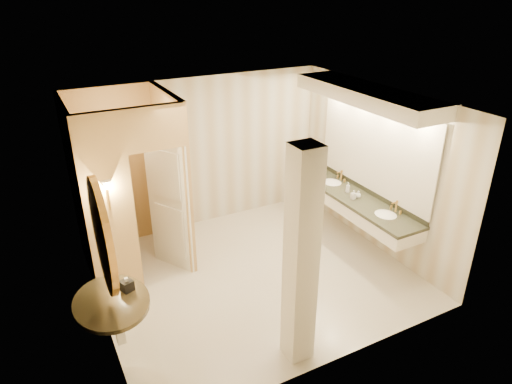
% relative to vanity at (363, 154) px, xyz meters
% --- Properties ---
extents(floor, '(4.50, 4.50, 0.00)m').
position_rel_vanity_xyz_m(floor, '(-1.98, -0.06, -1.63)').
color(floor, beige).
rests_on(floor, ground).
extents(ceiling, '(4.50, 4.50, 0.00)m').
position_rel_vanity_xyz_m(ceiling, '(-1.98, -0.06, 1.07)').
color(ceiling, silver).
rests_on(ceiling, wall_back).
extents(wall_back, '(4.50, 0.02, 2.70)m').
position_rel_vanity_xyz_m(wall_back, '(-1.98, 1.94, -0.28)').
color(wall_back, beige).
rests_on(wall_back, floor).
extents(wall_front, '(4.50, 0.02, 2.70)m').
position_rel_vanity_xyz_m(wall_front, '(-1.98, -2.06, -0.28)').
color(wall_front, beige).
rests_on(wall_front, floor).
extents(wall_left, '(0.02, 4.00, 2.70)m').
position_rel_vanity_xyz_m(wall_left, '(-4.23, -0.06, -0.28)').
color(wall_left, beige).
rests_on(wall_left, floor).
extents(wall_right, '(0.02, 4.00, 2.70)m').
position_rel_vanity_xyz_m(wall_right, '(0.27, -0.06, -0.28)').
color(wall_right, beige).
rests_on(wall_right, floor).
extents(toilet_closet, '(1.50, 1.55, 2.70)m').
position_rel_vanity_xyz_m(toilet_closet, '(-3.11, 0.91, -0.24)').
color(toilet_closet, '#D9B671').
rests_on(toilet_closet, floor).
extents(wall_sconce, '(0.14, 0.14, 0.42)m').
position_rel_vanity_xyz_m(wall_sconce, '(-3.90, 0.37, 0.10)').
color(wall_sconce, '#BF903D').
rests_on(wall_sconce, toilet_closet).
extents(vanity, '(0.75, 2.75, 2.09)m').
position_rel_vanity_xyz_m(vanity, '(0.00, 0.00, 0.00)').
color(vanity, silver).
rests_on(vanity, floor).
extents(console_shelf, '(1.05, 1.05, 1.98)m').
position_rel_vanity_xyz_m(console_shelf, '(-4.19, -0.84, -0.28)').
color(console_shelf, black).
rests_on(console_shelf, floor).
extents(pillar, '(0.30, 0.30, 2.70)m').
position_rel_vanity_xyz_m(pillar, '(-2.27, -1.74, -0.28)').
color(pillar, silver).
rests_on(pillar, floor).
extents(tissue_box, '(0.16, 0.16, 0.13)m').
position_rel_vanity_xyz_m(tissue_box, '(-4.00, -0.74, -0.69)').
color(tissue_box, black).
rests_on(tissue_box, console_shelf).
extents(toilet, '(0.52, 0.84, 0.82)m').
position_rel_vanity_xyz_m(toilet, '(-3.73, 1.42, -1.22)').
color(toilet, white).
rests_on(toilet, floor).
extents(soap_bottle_a, '(0.07, 0.07, 0.15)m').
position_rel_vanity_xyz_m(soap_bottle_a, '(-0.12, -0.02, -0.68)').
color(soap_bottle_a, beige).
rests_on(soap_bottle_a, vanity).
extents(soap_bottle_b, '(0.11, 0.11, 0.12)m').
position_rel_vanity_xyz_m(soap_bottle_b, '(-0.03, -0.03, -0.69)').
color(soap_bottle_b, silver).
rests_on(soap_bottle_b, vanity).
extents(soap_bottle_c, '(0.09, 0.09, 0.18)m').
position_rel_vanity_xyz_m(soap_bottle_c, '(-0.05, 0.22, -0.66)').
color(soap_bottle_c, '#C6B28C').
rests_on(soap_bottle_c, vanity).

